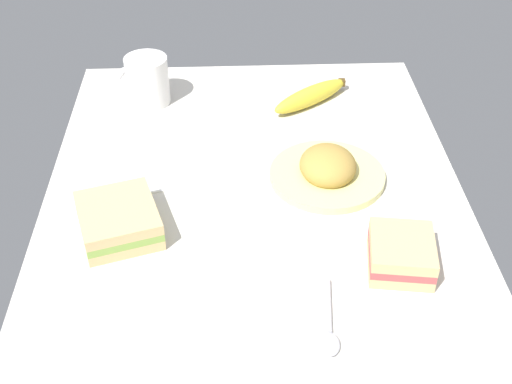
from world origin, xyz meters
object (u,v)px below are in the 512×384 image
(spoon, at_px, (329,329))
(paper_napkin, at_px, (187,163))
(coffee_mug_black, at_px, (147,80))
(sandwich_side, at_px, (401,254))
(banana, at_px, (311,96))
(plate_of_food, at_px, (327,170))
(sandwich_main, at_px, (119,220))

(spoon, xyz_separation_m, paper_napkin, (-0.36, -0.19, -0.00))
(coffee_mug_black, height_order, sandwich_side, coffee_mug_black)
(banana, xyz_separation_m, paper_napkin, (0.18, -0.22, -0.02))
(sandwich_side, bearing_deg, paper_napkin, -130.06)
(coffee_mug_black, bearing_deg, plate_of_food, 50.06)
(plate_of_food, distance_m, coffee_mug_black, 0.39)
(plate_of_food, bearing_deg, banana, -179.51)
(plate_of_food, distance_m, sandwich_main, 0.33)
(plate_of_food, xyz_separation_m, paper_napkin, (-0.05, -0.22, -0.01))
(sandwich_side, xyz_separation_m, banana, (-0.43, -0.07, -0.00))
(paper_napkin, bearing_deg, banana, 129.21)
(banana, bearing_deg, paper_napkin, -50.79)
(coffee_mug_black, bearing_deg, spoon, 25.23)
(coffee_mug_black, relative_size, paper_napkin, 0.76)
(plate_of_food, relative_size, sandwich_side, 1.73)
(plate_of_food, distance_m, paper_napkin, 0.23)
(coffee_mug_black, distance_m, sandwich_side, 0.58)
(spoon, relative_size, paper_napkin, 0.95)
(sandwich_main, relative_size, paper_napkin, 1.09)
(sandwich_main, xyz_separation_m, banana, (-0.34, 0.31, -0.00))
(banana, distance_m, paper_napkin, 0.28)
(spoon, bearing_deg, sandwich_side, 134.90)
(sandwich_side, relative_size, spoon, 0.84)
(plate_of_food, xyz_separation_m, sandwich_main, (0.11, -0.31, 0.01))
(sandwich_main, height_order, sandwich_side, same)
(plate_of_food, xyz_separation_m, spoon, (0.31, -0.04, -0.01))
(plate_of_food, relative_size, spoon, 1.46)
(coffee_mug_black, distance_m, banana, 0.30)
(spoon, distance_m, paper_napkin, 0.40)
(sandwich_main, bearing_deg, plate_of_food, 110.16)
(sandwich_side, height_order, paper_napkin, sandwich_side)
(sandwich_main, height_order, spoon, sandwich_main)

